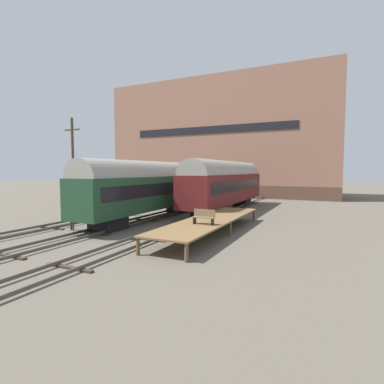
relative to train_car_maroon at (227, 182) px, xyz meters
The scene contains 11 objects.
ground_plane 13.19m from the train_car_maroon, 109.37° to the right, with size 200.00×200.00×0.00m, color #60594C.
track_left 15.09m from the train_car_maroon, 125.11° to the right, with size 2.60×60.00×0.26m.
track_middle 13.16m from the train_car_maroon, 109.37° to the right, with size 2.60×60.00×0.26m.
track_right 12.45m from the train_car_maroon, 90.00° to the right, with size 2.60×60.00×0.26m.
train_car_maroon is the anchor object (origin of this frame).
train_car_green 9.26m from the train_car_maroon, 117.38° to the right, with size 2.85×16.79×5.11m.
station_platform 12.10m from the train_car_maroon, 76.19° to the right, with size 3.05×13.34×1.00m.
bench 14.09m from the train_car_maroon, 76.80° to the right, with size 1.40×0.40×0.91m.
person_worker 16.38m from the train_car_maroon, 113.82° to the right, with size 0.32×0.32×1.82m.
utility_pole 15.41m from the train_car_maroon, 140.12° to the right, with size 1.80×0.24×9.16m.
warehouse_building 23.03m from the train_car_maroon, 111.52° to the left, with size 39.05×10.60×19.76m.
Camera 1 is at (14.61, -18.29, 4.30)m, focal length 28.00 mm.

